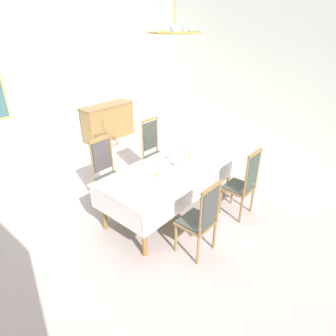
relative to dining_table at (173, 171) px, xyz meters
name	(u,v)px	position (x,y,z in m)	size (l,w,h in m)	color
ground	(162,203)	(0.00, 0.26, -0.72)	(6.78, 6.85, 0.04)	#BDABAA
back_wall	(43,79)	(0.00, 3.72, 0.98)	(6.78, 0.08, 3.36)	silver
right_wall	(261,77)	(3.43, 0.26, 0.98)	(0.08, 6.85, 3.36)	silver
dining_table	(173,171)	(0.00, 0.00, 0.00)	(2.37, 1.04, 0.77)	#94612F
tablecloth	(173,172)	(0.00, 0.00, -0.02)	(2.39, 1.06, 0.37)	white
chair_south_a	(200,218)	(-0.57, -0.92, -0.14)	(0.44, 0.42, 1.08)	olive
chair_north_a	(108,172)	(-0.57, 0.93, -0.12)	(0.44, 0.42, 1.15)	#8D6240
chair_south_b	(243,183)	(0.56, -0.93, -0.12)	(0.44, 0.42, 1.14)	olive
chair_north_b	(155,150)	(0.56, 0.93, -0.10)	(0.44, 0.42, 1.21)	olive
soup_tureen	(178,157)	(0.12, 0.00, 0.19)	(0.30, 0.30, 0.24)	white
candlestick_west	(155,168)	(-0.41, 0.00, 0.21)	(0.07, 0.07, 0.34)	gold
candlestick_east	(189,149)	(0.41, 0.00, 0.23)	(0.07, 0.07, 0.38)	gold
bowl_near_left	(120,175)	(-0.75, 0.39, 0.10)	(0.16, 0.16, 0.04)	white
bowl_near_right	(162,156)	(0.15, 0.37, 0.10)	(0.16, 0.16, 0.03)	white
spoon_primary	(113,178)	(-0.86, 0.42, 0.08)	(0.05, 0.18, 0.01)	gold
spoon_secondary	(165,154)	(0.26, 0.40, 0.08)	(0.03, 0.18, 0.01)	gold
sideboard	(109,121)	(1.40, 3.40, -0.25)	(1.44, 0.48, 0.90)	olive
chandelier	(175,32)	(0.00, 0.00, 1.98)	(0.70, 0.69, 0.66)	gold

